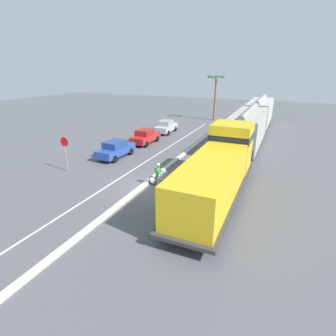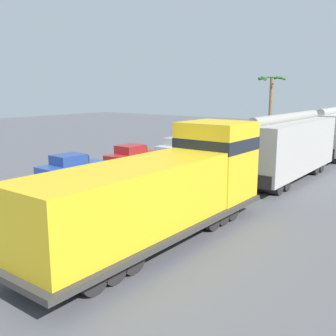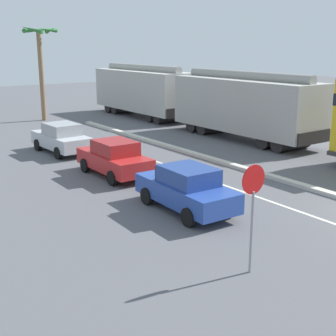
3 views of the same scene
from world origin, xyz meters
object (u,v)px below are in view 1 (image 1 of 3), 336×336
(parked_car_red, at_px, (145,136))
(stop_sign, at_px, (65,148))
(cyclist, at_px, (158,176))
(palm_tree_near, at_px, (216,87))
(parked_car_blue, at_px, (116,149))
(locomotive, at_px, (219,171))
(hopper_car_middle, at_px, (260,113))
(hopper_car_lead, at_px, (247,129))
(parked_car_silver, at_px, (166,127))

(parked_car_red, relative_size, stop_sign, 1.46)
(cyclist, distance_m, palm_tree_near, 27.36)
(parked_car_blue, xyz_separation_m, stop_sign, (-1.51, -4.63, 1.21))
(stop_sign, bearing_deg, cyclist, 2.68)
(locomotive, height_order, hopper_car_middle, locomotive)
(hopper_car_middle, distance_m, stop_sign, 27.28)
(parked_car_blue, distance_m, parked_car_red, 5.49)
(palm_tree_near, bearing_deg, hopper_car_lead, -63.55)
(hopper_car_lead, bearing_deg, locomotive, -90.00)
(hopper_car_lead, xyz_separation_m, hopper_car_middle, (0.00, 11.60, 0.00))
(parked_car_silver, distance_m, stop_sign, 15.97)
(hopper_car_middle, distance_m, cyclist, 24.38)
(parked_car_blue, distance_m, palm_tree_near, 23.28)
(parked_car_blue, relative_size, parked_car_silver, 1.00)
(locomotive, bearing_deg, stop_sign, -177.23)
(parked_car_blue, relative_size, parked_car_red, 1.01)
(cyclist, bearing_deg, stop_sign, -177.32)
(cyclist, xyz_separation_m, stop_sign, (-8.06, -0.38, 1.21))
(hopper_car_lead, distance_m, palm_tree_near, 16.46)
(parked_car_silver, relative_size, cyclist, 2.49)
(parked_car_silver, height_order, palm_tree_near, palm_tree_near)
(parked_car_silver, relative_size, stop_sign, 1.48)
(palm_tree_near, bearing_deg, parked_car_blue, -98.98)
(parked_car_silver, xyz_separation_m, stop_sign, (-1.64, -15.84, 1.21))
(hopper_car_middle, bearing_deg, locomotive, -90.00)
(hopper_car_lead, distance_m, parked_car_silver, 11.17)
(locomotive, distance_m, parked_car_red, 14.28)
(parked_car_red, bearing_deg, parked_car_silver, 90.63)
(hopper_car_lead, xyz_separation_m, palm_tree_near, (-7.21, 14.48, 3.04))
(locomotive, relative_size, cyclist, 6.77)
(locomotive, height_order, palm_tree_near, palm_tree_near)
(locomotive, height_order, hopper_car_lead, locomotive)
(parked_car_red, distance_m, palm_tree_near, 17.97)
(hopper_car_middle, height_order, parked_car_red, hopper_car_middle)
(hopper_car_middle, distance_m, parked_car_red, 17.79)
(hopper_car_lead, xyz_separation_m, stop_sign, (-12.29, -12.75, -0.05))
(palm_tree_near, bearing_deg, parked_car_silver, -106.84)
(hopper_car_middle, bearing_deg, parked_car_blue, -118.66)
(hopper_car_middle, xyz_separation_m, palm_tree_near, (-7.21, 2.88, 3.04))
(palm_tree_near, bearing_deg, locomotive, -74.86)
(parked_car_red, distance_m, cyclist, 11.63)
(parked_car_blue, height_order, parked_car_red, same)
(cyclist, bearing_deg, parked_car_blue, 146.95)
(locomotive, bearing_deg, parked_car_silver, 124.94)
(parked_car_blue, xyz_separation_m, palm_tree_near, (3.57, 22.60, 4.30))
(locomotive, height_order, cyclist, locomotive)
(parked_car_blue, height_order, palm_tree_near, palm_tree_near)
(cyclist, relative_size, palm_tree_near, 0.24)
(stop_sign, relative_size, palm_tree_near, 0.40)
(stop_sign, bearing_deg, hopper_car_lead, 46.05)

